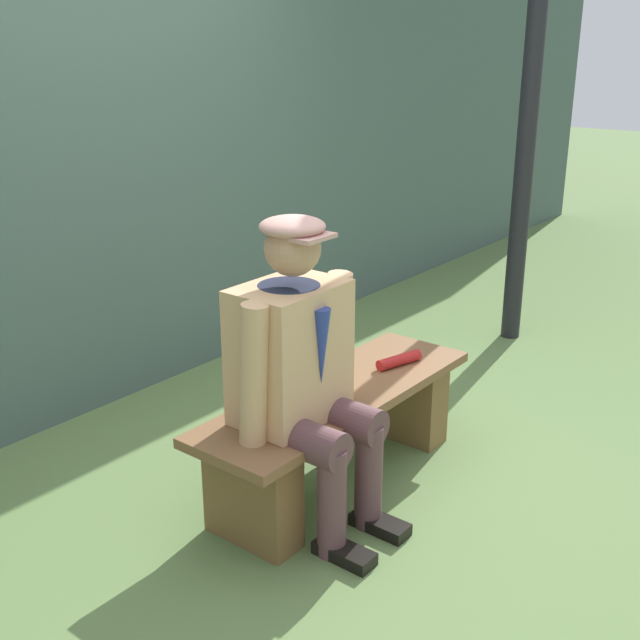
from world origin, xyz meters
name	(u,v)px	position (x,y,z in m)	size (l,w,h in m)	color
ground_plane	(337,481)	(0.00, 0.00, 0.00)	(30.00, 30.00, 0.00)	#5F7C45
bench	(338,425)	(0.00, 0.00, 0.28)	(1.44, 0.45, 0.44)	brown
seated_man	(302,364)	(0.31, 0.06, 0.67)	(0.60, 0.62, 1.24)	tan
rolled_magazine	(399,360)	(-0.39, 0.05, 0.46)	(0.05, 0.05, 0.23)	#B21E1E
stadium_wall	(92,157)	(0.00, -1.55, 1.27)	(12.00, 0.24, 2.55)	#475D57
lamp_post	(537,22)	(-2.14, -0.20, 1.92)	(0.26, 0.26, 3.11)	black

